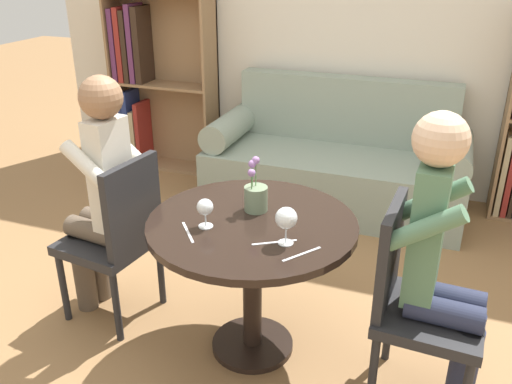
# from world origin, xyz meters

# --- Properties ---
(ground_plane) EXTENTS (16.00, 16.00, 0.00)m
(ground_plane) POSITION_xyz_m (0.00, 0.00, 0.00)
(ground_plane) COLOR olive
(back_wall) EXTENTS (5.20, 0.05, 2.70)m
(back_wall) POSITION_xyz_m (0.00, 2.21, 1.35)
(back_wall) COLOR silver
(back_wall) RESTS_ON ground_plane
(round_table) EXTENTS (0.94, 0.94, 0.70)m
(round_table) POSITION_xyz_m (0.00, 0.00, 0.56)
(round_table) COLOR black
(round_table) RESTS_ON ground_plane
(couch) EXTENTS (1.89, 0.80, 0.92)m
(couch) POSITION_xyz_m (0.00, 1.78, 0.31)
(couch) COLOR gray
(couch) RESTS_ON ground_plane
(bookshelf_left) EXTENTS (0.91, 0.28, 1.48)m
(bookshelf_left) POSITION_xyz_m (-1.71, 2.05, 0.75)
(bookshelf_left) COLOR #93704C
(bookshelf_left) RESTS_ON ground_plane
(chair_left) EXTENTS (0.47, 0.47, 0.90)m
(chair_left) POSITION_xyz_m (-0.73, 0.01, 0.49)
(chair_left) COLOR #232326
(chair_left) RESTS_ON ground_plane
(chair_right) EXTENTS (0.44, 0.44, 0.90)m
(chair_right) POSITION_xyz_m (0.73, -0.04, 0.49)
(chair_right) COLOR #232326
(chair_right) RESTS_ON ground_plane
(person_left) EXTENTS (0.44, 0.37, 1.29)m
(person_left) POSITION_xyz_m (-0.81, 0.03, 0.69)
(person_left) COLOR brown
(person_left) RESTS_ON ground_plane
(person_right) EXTENTS (0.43, 0.35, 1.29)m
(person_right) POSITION_xyz_m (0.81, -0.05, 0.69)
(person_right) COLOR #282D47
(person_right) RESTS_ON ground_plane
(wine_glass_left) EXTENTS (0.07, 0.07, 0.13)m
(wine_glass_left) POSITION_xyz_m (-0.17, -0.12, 0.79)
(wine_glass_left) COLOR white
(wine_glass_left) RESTS_ON round_table
(wine_glass_right) EXTENTS (0.09, 0.09, 0.16)m
(wine_glass_right) POSITION_xyz_m (0.20, -0.14, 0.81)
(wine_glass_right) COLOR white
(wine_glass_right) RESTS_ON round_table
(flower_vase) EXTENTS (0.11, 0.11, 0.26)m
(flower_vase) POSITION_xyz_m (-0.02, 0.11, 0.78)
(flower_vase) COLOR gray
(flower_vase) RESTS_ON round_table
(knife_left_setting) EXTENTS (0.13, 0.15, 0.00)m
(knife_left_setting) POSITION_xyz_m (-0.22, -0.20, 0.70)
(knife_left_setting) COLOR silver
(knife_left_setting) RESTS_ON round_table
(fork_left_setting) EXTENTS (0.12, 0.16, 0.00)m
(fork_left_setting) POSITION_xyz_m (0.29, -0.20, 0.70)
(fork_left_setting) COLOR silver
(fork_left_setting) RESTS_ON round_table
(knife_right_setting) EXTENTS (0.17, 0.11, 0.00)m
(knife_right_setting) POSITION_xyz_m (0.15, -0.15, 0.70)
(knife_right_setting) COLOR silver
(knife_right_setting) RESTS_ON round_table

